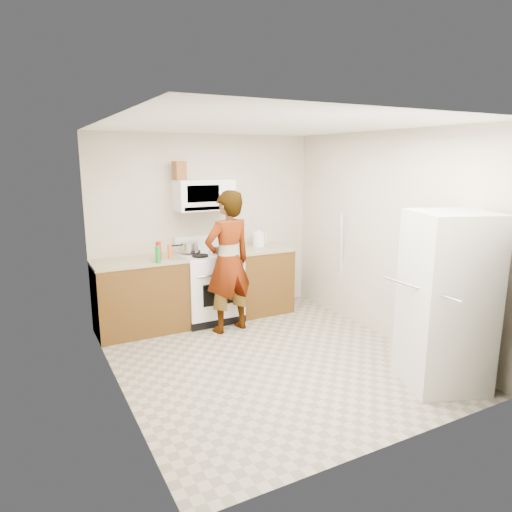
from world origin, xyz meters
TOP-DOWN VIEW (x-y plane):
  - floor at (0.00, 0.00)m, footprint 3.60×3.60m
  - back_wall at (0.00, 1.79)m, footprint 3.20×0.02m
  - right_wall at (1.59, 0.00)m, footprint 0.02×3.60m
  - cabinet_left at (-1.04, 1.49)m, footprint 1.12×0.62m
  - counter_left at (-1.04, 1.49)m, footprint 1.14×0.64m
  - cabinet_right at (0.68, 1.49)m, footprint 0.80×0.62m
  - counter_right at (0.68, 1.49)m, footprint 0.82×0.64m
  - gas_range at (-0.10, 1.48)m, footprint 0.76×0.65m
  - microwave at (-0.10, 1.61)m, footprint 0.76×0.38m
  - person at (-0.04, 0.99)m, footprint 0.72×0.54m
  - fridge at (1.22, -1.27)m, footprint 0.90×0.90m
  - kettle at (0.70, 1.57)m, footprint 0.20×0.20m
  - jug at (-0.43, 1.61)m, footprint 0.16×0.16m
  - saucepan at (-0.34, 1.57)m, footprint 0.29×0.29m
  - tray at (0.01, 1.37)m, footprint 0.29×0.23m
  - bottle_spray at (-0.81, 1.37)m, footprint 0.09×0.09m
  - bottle_hot_sauce at (-0.66, 1.41)m, footprint 0.07×0.07m
  - bottle_green_cap at (-0.86, 1.22)m, footprint 0.08×0.08m
  - pot_lid at (-0.57, 1.31)m, footprint 0.28×0.28m
  - broom at (1.59, 0.79)m, footprint 0.24×0.23m

SIDE VIEW (x-z plane):
  - floor at x=0.00m, z-range 0.00..0.00m
  - cabinet_left at x=-1.04m, z-range 0.00..0.90m
  - cabinet_right at x=0.68m, z-range 0.00..0.90m
  - gas_range at x=-0.10m, z-range -0.08..1.05m
  - broom at x=1.59m, z-range 0.01..1.46m
  - fridge at x=1.22m, z-range 0.00..1.70m
  - person at x=-0.04m, z-range 0.00..1.80m
  - counter_left at x=-1.04m, z-range 0.90..0.93m
  - counter_right at x=0.68m, z-range 0.90..0.93m
  - pot_lid at x=-0.57m, z-range 0.94..0.95m
  - tray at x=0.01m, z-range 0.93..0.98m
  - saucepan at x=-0.34m, z-range 0.95..1.08m
  - bottle_hot_sauce at x=-0.66m, z-range 0.94..1.11m
  - kettle at x=0.70m, z-range 0.94..1.14m
  - bottle_green_cap at x=-0.86m, z-range 0.94..1.14m
  - bottle_spray at x=-0.81m, z-range 0.94..1.16m
  - back_wall at x=0.00m, z-range 0.00..2.50m
  - right_wall at x=1.59m, z-range 0.00..2.50m
  - microwave at x=-0.10m, z-range 1.50..1.90m
  - jug at x=-0.43m, z-range 1.90..2.14m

